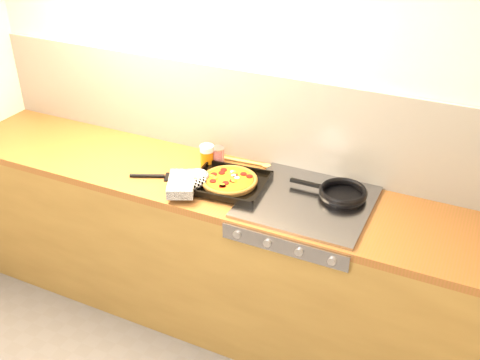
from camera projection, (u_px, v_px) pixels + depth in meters
The scene contains 9 objects.
room_shell at pixel (248, 117), 2.96m from camera, with size 3.20×3.20×3.20m.
counter_run at pixel (225, 252), 3.09m from camera, with size 3.20×0.62×0.90m.
stovetop at pixel (308, 202), 2.70m from camera, with size 0.60×0.56×0.02m, color gray.
pizza_on_tray at pixel (217, 181), 2.79m from camera, with size 0.49×0.45×0.06m.
frying_pan at pixel (342, 193), 2.71m from camera, with size 0.39×0.23×0.04m.
tomato_can at pixel (218, 156), 3.00m from camera, with size 0.09×0.09×0.10m.
juice_glass at pixel (207, 156), 2.98m from camera, with size 0.09×0.09×0.12m.
wooden_spoon at pixel (251, 163), 3.02m from camera, with size 0.30×0.05×0.02m.
black_spatula at pixel (158, 176), 2.90m from camera, with size 0.28×0.16×0.02m.
Camera 1 is at (1.13, -1.09, 2.36)m, focal length 42.00 mm.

